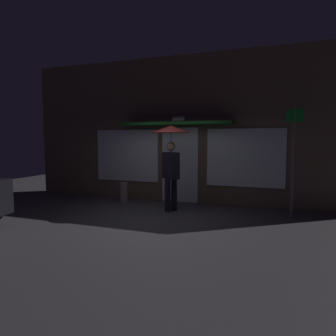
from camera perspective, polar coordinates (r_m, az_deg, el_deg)
name	(u,v)px	position (r m, az deg, el deg)	size (l,w,h in m)	color
ground_plane	(151,219)	(7.21, -3.26, -9.54)	(18.00, 18.00, 0.00)	#423F44
building_facade	(182,131)	(9.17, 2.57, 6.99)	(10.04, 1.00, 4.28)	brown
person_with_umbrella	(171,148)	(7.80, 0.55, 3.84)	(1.00, 1.00, 2.20)	black
street_sign_post	(293,155)	(7.77, 22.32, 2.33)	(0.40, 0.07, 2.66)	#595B60
sidewalk_bollard	(124,193)	(9.08, -8.29, -4.55)	(0.25, 0.25, 0.61)	slate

